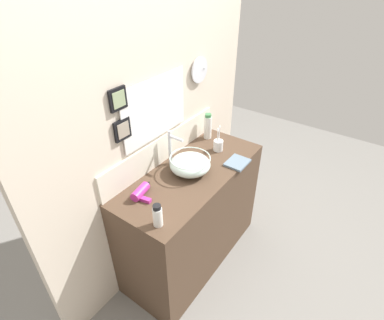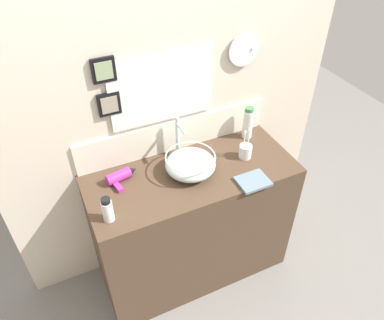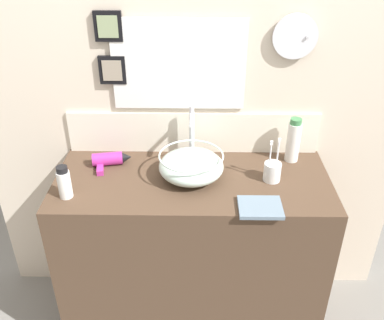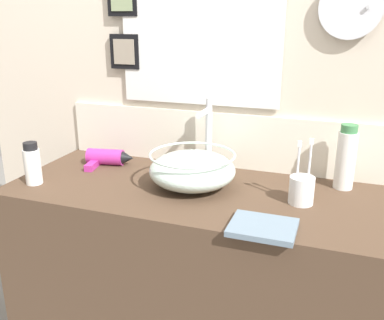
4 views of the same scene
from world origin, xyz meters
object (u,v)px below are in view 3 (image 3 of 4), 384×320
at_px(toothbrush_cup, 272,171).
at_px(lotion_bottle, 293,141).
at_px(faucet, 192,130).
at_px(glass_bowl_sink, 191,166).
at_px(hair_drier, 110,159).
at_px(hand_towel, 260,207).
at_px(shampoo_bottle, 64,183).

distance_m(toothbrush_cup, lotion_bottle, 0.22).
bearing_deg(toothbrush_cup, faucet, 153.77).
distance_m(faucet, lotion_bottle, 0.48).
relative_size(glass_bowl_sink, faucet, 1.07).
bearing_deg(toothbrush_cup, hair_drier, 171.02).
xyz_separation_m(faucet, hand_towel, (0.28, -0.39, -0.15)).
bearing_deg(lotion_bottle, shampoo_bottle, -162.50).
distance_m(glass_bowl_sink, lotion_bottle, 0.51).
bearing_deg(glass_bowl_sink, lotion_bottle, 18.80).
relative_size(faucet, lotion_bottle, 1.24).
bearing_deg(hair_drier, toothbrush_cup, -8.98).
bearing_deg(glass_bowl_sink, shampoo_bottle, -163.70).
xyz_separation_m(toothbrush_cup, hand_towel, (-0.08, -0.21, -0.04)).
height_order(glass_bowl_sink, lotion_bottle, lotion_bottle).
bearing_deg(hair_drier, glass_bowl_sink, -15.18).
bearing_deg(faucet, lotion_bottle, -0.08).
bearing_deg(faucet, hair_drier, -171.12).
xyz_separation_m(glass_bowl_sink, toothbrush_cup, (0.36, -0.01, -0.02)).
xyz_separation_m(glass_bowl_sink, hand_towel, (0.28, -0.23, -0.05)).
bearing_deg(faucet, glass_bowl_sink, -90.00).
distance_m(lotion_bottle, hand_towel, 0.45).
xyz_separation_m(hair_drier, toothbrush_cup, (0.74, -0.12, 0.02)).
distance_m(glass_bowl_sink, faucet, 0.19).
height_order(faucet, hair_drier, faucet).
xyz_separation_m(lotion_bottle, hand_towel, (-0.19, -0.39, -0.10)).
distance_m(glass_bowl_sink, hand_towel, 0.37).
height_order(glass_bowl_sink, hand_towel, glass_bowl_sink).
distance_m(glass_bowl_sink, toothbrush_cup, 0.36).
relative_size(shampoo_bottle, hand_towel, 0.83).
xyz_separation_m(glass_bowl_sink, shampoo_bottle, (-0.52, -0.15, 0.01)).
bearing_deg(hand_towel, glass_bowl_sink, 141.15).
height_order(faucet, toothbrush_cup, faucet).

